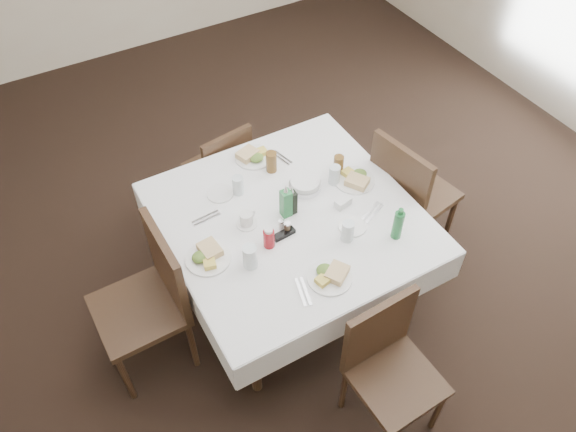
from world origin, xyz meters
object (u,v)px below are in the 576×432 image
object	(u,v)px
water_s	(348,231)
chair_north	(223,167)
oil_cruet_green	(286,202)
dining_table	(290,224)
ketchup_bottle	(269,238)
water_w	(250,257)
chair_east	(407,191)
chair_west	(152,294)
oil_cruet_dark	(292,202)
green_bottle	(398,225)
water_n	(238,185)
water_e	(335,175)
chair_south	(387,361)
coffee_mug	(247,219)

from	to	relation	value
water_s	chair_north	bearing A→B (deg)	101.65
water_s	oil_cruet_green	world-z (taller)	oil_cruet_green
dining_table	ketchup_bottle	size ratio (longest dim) A/B	10.54
water_w	water_s	bearing A→B (deg)	-10.76
water_w	chair_east	bearing A→B (deg)	7.37
dining_table	water_w	distance (m)	0.45
chair_west	water_s	world-z (taller)	chair_west
oil_cruet_dark	green_bottle	xyz separation A→B (m)	(0.42, -0.46, 0.01)
chair_east	water_n	size ratio (longest dim) A/B	7.93
oil_cruet_dark	dining_table	bearing A→B (deg)	-140.45
water_e	green_bottle	distance (m)	0.56
chair_east	water_n	distance (m)	1.15
chair_north	ketchup_bottle	world-z (taller)	ketchup_bottle
chair_south	water_s	xyz separation A→B (m)	(0.16, 0.65, 0.31)
dining_table	water_e	bearing A→B (deg)	15.67
water_w	green_bottle	bearing A→B (deg)	-15.73
water_e	green_bottle	world-z (taller)	green_bottle
water_e	water_n	bearing A→B (deg)	158.67
water_n	oil_cruet_green	world-z (taller)	oil_cruet_green
chair_west	water_w	xyz separation A→B (m)	(0.53, -0.22, 0.25)
chair_north	water_n	size ratio (longest dim) A/B	6.53
ketchup_bottle	dining_table	bearing A→B (deg)	32.48
water_e	oil_cruet_green	world-z (taller)	oil_cruet_green
dining_table	chair_north	xyz separation A→B (m)	(-0.05, 0.88, -0.21)
water_n	green_bottle	xyz separation A→B (m)	(0.63, -0.77, 0.04)
oil_cruet_green	coffee_mug	size ratio (longest dim) A/B	1.81
coffee_mug	water_e	bearing A→B (deg)	3.52
chair_west	water_e	size ratio (longest dim) A/B	7.85
water_s	water_w	bearing A→B (deg)	169.24
chair_south	water_w	distance (m)	0.92
chair_west	water_w	size ratio (longest dim) A/B	6.90
dining_table	oil_cruet_green	size ratio (longest dim) A/B	6.06
chair_east	chair_south	bearing A→B (deg)	-132.40
ketchup_bottle	water_w	bearing A→B (deg)	-154.87
ketchup_bottle	green_bottle	distance (m)	0.73
chair_south	chair_east	size ratio (longest dim) A/B	0.91
chair_west	oil_cruet_dark	distance (m)	0.96
ketchup_bottle	chair_west	bearing A→B (deg)	167.96
water_w	ketchup_bottle	xyz separation A→B (m)	(0.16, 0.07, -0.01)
water_w	chair_south	bearing A→B (deg)	-61.66
water_e	chair_east	bearing A→B (deg)	-17.61
water_n	oil_cruet_green	distance (m)	0.35
chair_north	coffee_mug	xyz separation A→B (m)	(-0.20, -0.81, 0.33)
dining_table	water_n	distance (m)	0.40
coffee_mug	green_bottle	xyz separation A→B (m)	(0.70, -0.51, 0.06)
water_s	coffee_mug	xyz separation A→B (m)	(-0.45, 0.39, -0.03)
chair_west	ketchup_bottle	xyz separation A→B (m)	(0.68, -0.15, 0.24)
dining_table	chair_south	distance (m)	0.99
oil_cruet_dark	oil_cruet_green	world-z (taller)	oil_cruet_green
dining_table	chair_east	size ratio (longest dim) A/B	1.46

